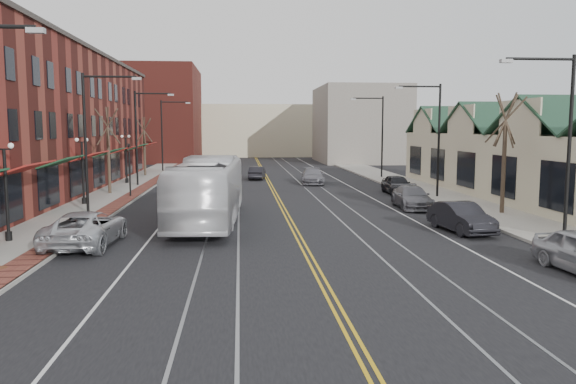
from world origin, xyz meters
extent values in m
plane|color=black|center=(0.00, 0.00, 0.00)|extent=(160.00, 160.00, 0.00)
cube|color=gray|center=(-12.00, 20.00, 0.07)|extent=(4.00, 120.00, 0.15)
cube|color=gray|center=(12.00, 20.00, 0.07)|extent=(4.00, 120.00, 0.15)
cube|color=maroon|center=(-19.00, 27.00, 5.50)|extent=(10.00, 50.00, 11.00)
cube|color=beige|center=(18.00, 20.00, 2.30)|extent=(8.00, 36.00, 4.60)
cube|color=maroon|center=(-16.00, 70.00, 7.00)|extent=(14.00, 18.00, 14.00)
cube|color=beige|center=(0.00, 85.00, 4.50)|extent=(22.00, 14.00, 9.00)
cube|color=slate|center=(15.00, 65.00, 5.50)|extent=(12.00, 16.00, 11.00)
cube|color=#999999|center=(-8.50, 0.00, 7.85)|extent=(0.50, 0.25, 0.15)
cylinder|color=black|center=(-11.50, 16.00, 4.15)|extent=(0.16, 0.16, 8.00)
cylinder|color=black|center=(-10.00, 16.00, 7.95)|extent=(3.00, 0.12, 0.12)
cube|color=#999999|center=(-8.50, 16.00, 7.85)|extent=(0.50, 0.25, 0.15)
cylinder|color=black|center=(-11.50, 32.00, 4.15)|extent=(0.16, 0.16, 8.00)
cylinder|color=black|center=(-10.00, 32.00, 7.95)|extent=(3.00, 0.12, 0.12)
cube|color=#999999|center=(-8.50, 32.00, 7.85)|extent=(0.50, 0.25, 0.15)
cylinder|color=black|center=(-11.50, 48.00, 4.15)|extent=(0.16, 0.16, 8.00)
cylinder|color=black|center=(-10.00, 48.00, 7.95)|extent=(3.00, 0.12, 0.12)
cube|color=#999999|center=(-8.50, 48.00, 7.85)|extent=(0.50, 0.25, 0.15)
cylinder|color=black|center=(11.50, 6.00, 4.15)|extent=(0.16, 0.16, 8.00)
cylinder|color=black|center=(10.00, 6.00, 7.95)|extent=(3.00, 0.12, 0.12)
cube|color=#999999|center=(8.50, 6.00, 7.85)|extent=(0.50, 0.25, 0.15)
cylinder|color=black|center=(11.50, 22.00, 4.15)|extent=(0.16, 0.16, 8.00)
cylinder|color=black|center=(10.00, 22.00, 7.95)|extent=(3.00, 0.12, 0.12)
cube|color=#999999|center=(8.50, 22.00, 7.85)|extent=(0.50, 0.25, 0.15)
cylinder|color=black|center=(11.50, 38.00, 4.15)|extent=(0.16, 0.16, 8.00)
cylinder|color=black|center=(10.00, 38.00, 7.95)|extent=(3.00, 0.12, 0.12)
cube|color=#999999|center=(8.50, 38.00, 7.85)|extent=(0.50, 0.25, 0.15)
cylinder|color=black|center=(-12.80, 8.00, 0.35)|extent=(0.28, 0.28, 0.40)
cylinder|color=black|center=(-12.80, 8.00, 2.15)|extent=(0.14, 0.14, 4.00)
cube|color=black|center=(-12.80, 8.00, 4.15)|extent=(0.60, 0.06, 0.06)
sphere|color=white|center=(-12.50, 8.00, 4.30)|extent=(0.24, 0.24, 0.24)
cylinder|color=black|center=(-12.80, 20.00, 0.35)|extent=(0.28, 0.28, 0.40)
cylinder|color=black|center=(-12.80, 20.00, 2.15)|extent=(0.14, 0.14, 4.00)
cube|color=black|center=(-12.80, 20.00, 4.15)|extent=(0.60, 0.06, 0.06)
sphere|color=white|center=(-13.10, 20.00, 4.30)|extent=(0.24, 0.24, 0.24)
sphere|color=white|center=(-12.50, 20.00, 4.30)|extent=(0.24, 0.24, 0.24)
cylinder|color=black|center=(-12.80, 34.00, 0.35)|extent=(0.28, 0.28, 0.40)
cylinder|color=black|center=(-12.80, 34.00, 2.15)|extent=(0.14, 0.14, 4.00)
cube|color=black|center=(-12.80, 34.00, 4.15)|extent=(0.60, 0.06, 0.06)
sphere|color=white|center=(-13.10, 34.00, 4.30)|extent=(0.24, 0.24, 0.24)
sphere|color=white|center=(-12.50, 34.00, 4.30)|extent=(0.24, 0.24, 0.24)
cylinder|color=#382B21|center=(-12.50, 26.00, 2.60)|extent=(0.24, 0.24, 4.90)
cylinder|color=#382B21|center=(-12.50, 26.00, 5.15)|extent=(0.58, 1.37, 2.90)
cylinder|color=#382B21|center=(-12.50, 26.00, 5.15)|extent=(1.60, 0.66, 2.78)
cylinder|color=#382B21|center=(-12.50, 26.00, 5.15)|extent=(0.53, 1.23, 2.96)
cylinder|color=#382B21|center=(-12.50, 26.00, 5.15)|extent=(1.69, 1.03, 2.64)
cylinder|color=#382B21|center=(-12.50, 26.00, 5.15)|extent=(1.78, 1.29, 2.48)
cylinder|color=#382B21|center=(-12.50, 42.00, 2.42)|extent=(0.24, 0.24, 4.55)
cylinder|color=#382B21|center=(-12.50, 42.00, 4.80)|extent=(0.55, 1.28, 2.69)
cylinder|color=#382B21|center=(-12.50, 42.00, 4.80)|extent=(1.49, 0.62, 2.58)
cylinder|color=#382B21|center=(-12.50, 42.00, 4.80)|extent=(0.50, 1.15, 2.75)
cylinder|color=#382B21|center=(-12.50, 42.00, 4.80)|extent=(1.57, 0.97, 2.45)
cylinder|color=#382B21|center=(-12.50, 42.00, 4.80)|extent=(1.66, 1.20, 2.30)
cylinder|color=#382B21|center=(12.50, 14.00, 2.78)|extent=(0.24, 0.24, 5.25)
cylinder|color=#382B21|center=(12.50, 14.00, 5.50)|extent=(0.61, 1.46, 3.10)
cylinder|color=#382B21|center=(12.50, 14.00, 5.50)|extent=(1.70, 0.70, 2.97)
cylinder|color=#382B21|center=(12.50, 14.00, 5.50)|extent=(0.56, 1.31, 3.17)
cylinder|color=#382B21|center=(12.50, 14.00, 5.50)|extent=(1.80, 1.10, 2.82)
cylinder|color=#382B21|center=(12.50, 14.00, 5.50)|extent=(1.90, 1.37, 2.65)
cylinder|color=#592D19|center=(-11.20, 8.00, 0.16)|extent=(0.60, 0.60, 0.02)
cylinder|color=black|center=(-10.60, 24.00, 1.75)|extent=(0.12, 0.12, 3.20)
imported|color=black|center=(-10.60, 24.00, 3.50)|extent=(0.18, 0.15, 0.90)
imported|color=silver|center=(-4.37, 12.69, 1.75)|extent=(3.59, 12.68, 3.49)
imported|color=silver|center=(-9.30, 7.26, 0.77)|extent=(2.79, 5.62, 1.53)
imported|color=black|center=(8.03, 9.03, 0.72)|extent=(2.08, 4.56, 1.45)
imported|color=#5C5C63|center=(8.12, 17.15, 0.70)|extent=(2.23, 4.92, 1.40)
imported|color=black|center=(9.30, 24.68, 0.73)|extent=(1.77, 4.33, 1.47)
imported|color=black|center=(-1.00, 37.87, 0.64)|extent=(1.87, 4.05, 1.29)
imported|color=slate|center=(3.87, 33.06, 0.71)|extent=(2.41, 5.03, 1.41)
imported|color=silver|center=(-4.87, 52.14, 0.75)|extent=(2.32, 4.57, 1.49)
camera|label=1|loc=(-2.68, -17.12, 5.07)|focal=35.00mm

